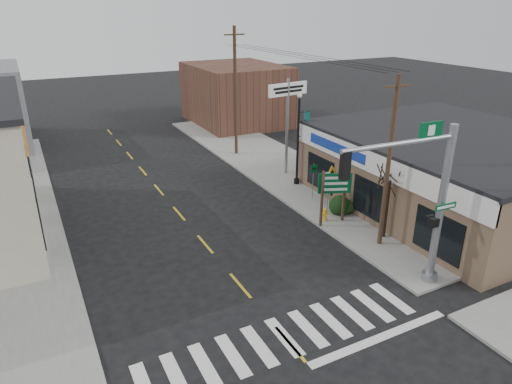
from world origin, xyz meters
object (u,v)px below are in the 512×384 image
lamp_post (299,133)px  utility_pole_near (389,162)px  fire_hydrant (325,214)px  utility_pole_far (235,91)px  dance_center_sign (288,103)px  guide_sign (334,189)px  traffic_signal_pole (428,193)px  bare_tree (391,170)px

lamp_post → utility_pole_near: utility_pole_near is taller
fire_hydrant → utility_pole_far: utility_pole_far is taller
dance_center_sign → utility_pole_far: 5.78m
lamp_post → guide_sign: bearing=-120.8°
traffic_signal_pole → bare_tree: size_ratio=1.54×
fire_hydrant → lamp_post: (1.64, 5.38, 2.98)m
guide_sign → lamp_post: bearing=99.0°
lamp_post → dance_center_sign: size_ratio=0.91×
guide_sign → utility_pole_near: utility_pole_near is taller
guide_sign → dance_center_sign: bearing=100.1°
bare_tree → utility_pole_far: bearing=92.4°
fire_hydrant → dance_center_sign: dance_center_sign is taller
lamp_post → utility_pole_near: 8.77m
guide_sign → utility_pole_near: (0.73, -2.88, 2.20)m
lamp_post → bare_tree: bearing=-107.0°
dance_center_sign → bare_tree: 10.37m
bare_tree → dance_center_sign: bearing=87.5°
traffic_signal_pole → dance_center_sign: (2.24, 14.16, 0.76)m
dance_center_sign → utility_pole_far: (-1.12, 5.67, -0.03)m
dance_center_sign → utility_pole_near: size_ratio=0.79×
fire_hydrant → bare_tree: (1.55, -2.84, 3.12)m
traffic_signal_pole → bare_tree: 4.32m
guide_sign → bare_tree: bearing=-36.2°
guide_sign → utility_pole_near: size_ratio=0.38×
fire_hydrant → bare_tree: bare_tree is taller
fire_hydrant → dance_center_sign: (2.00, 7.43, 4.47)m
utility_pole_near → fire_hydrant: bearing=107.9°
traffic_signal_pole → utility_pole_far: bearing=90.1°
guide_sign → dance_center_sign: (1.85, 7.87, 2.91)m
traffic_signal_pole → lamp_post: traffic_signal_pole is taller
bare_tree → utility_pole_near: size_ratio=0.55×
dance_center_sign → bare_tree: dance_center_sign is taller
dance_center_sign → utility_pole_near: bearing=-103.3°
traffic_signal_pole → guide_sign: 6.65m
traffic_signal_pole → fire_hydrant: size_ratio=9.55×
guide_sign → lamp_post: size_ratio=0.52×
guide_sign → utility_pole_far: size_ratio=0.32×
utility_pole_near → bare_tree: bearing=38.6°
fire_hydrant → dance_center_sign: size_ratio=0.11×
guide_sign → utility_pole_far: utility_pole_far is taller
bare_tree → traffic_signal_pole: bearing=-114.8°
lamp_post → bare_tree: (-0.09, -8.22, 0.14)m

